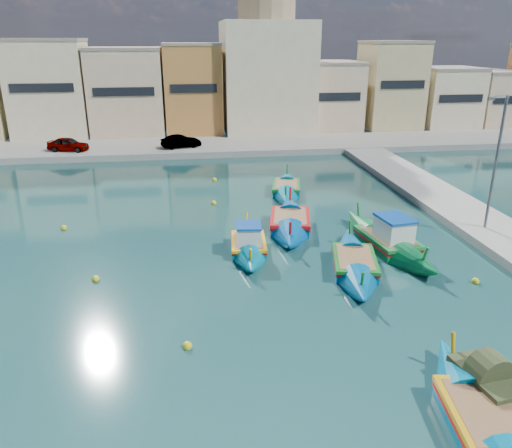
{
  "coord_description": "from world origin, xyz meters",
  "views": [
    {
      "loc": [
        0.46,
        -19.05,
        10.9
      ],
      "look_at": [
        4.0,
        6.0,
        1.4
      ],
      "focal_mm": 35.0,
      "sensor_mm": 36.0,
      "label": 1
    }
  ],
  "objects_px": {
    "church_block": "(266,60)",
    "quay_street_lamp": "(495,163)",
    "luzzu_cyan_mid": "(286,189)",
    "luzzu_blue_south": "(354,264)",
    "luzzu_turquoise_cabin": "(387,242)",
    "luzzu_blue_cabin": "(249,245)",
    "luzzu_green": "(290,223)",
    "tender_near": "(487,385)",
    "luzzu_cyan_south": "(485,423)"
  },
  "relations": [
    {
      "from": "luzzu_turquoise_cabin",
      "to": "luzzu_blue_cabin",
      "type": "relative_size",
      "value": 1.33
    },
    {
      "from": "church_block",
      "to": "tender_near",
      "type": "bearing_deg",
      "value": -90.41
    },
    {
      "from": "luzzu_blue_cabin",
      "to": "luzzu_green",
      "type": "xyz_separation_m",
      "value": [
        2.94,
        3.11,
        -0.02
      ]
    },
    {
      "from": "luzzu_turquoise_cabin",
      "to": "luzzu_cyan_south",
      "type": "relative_size",
      "value": 1.18
    },
    {
      "from": "church_block",
      "to": "luzzu_green",
      "type": "height_order",
      "value": "church_block"
    },
    {
      "from": "luzzu_blue_cabin",
      "to": "tender_near",
      "type": "xyz_separation_m",
      "value": [
        6.12,
        -12.67,
        0.11
      ]
    },
    {
      "from": "luzzu_cyan_mid",
      "to": "tender_near",
      "type": "relative_size",
      "value": 2.82
    },
    {
      "from": "luzzu_cyan_mid",
      "to": "quay_street_lamp",
      "type": "bearing_deg",
      "value": -45.97
    },
    {
      "from": "luzzu_turquoise_cabin",
      "to": "luzzu_green",
      "type": "bearing_deg",
      "value": 140.67
    },
    {
      "from": "church_block",
      "to": "quay_street_lamp",
      "type": "distance_m",
      "value": 35.04
    },
    {
      "from": "luzzu_cyan_mid",
      "to": "luzzu_green",
      "type": "relative_size",
      "value": 0.92
    },
    {
      "from": "luzzu_blue_south",
      "to": "church_block",
      "type": "bearing_deg",
      "value": 87.69
    },
    {
      "from": "quay_street_lamp",
      "to": "luzzu_blue_cabin",
      "type": "height_order",
      "value": "quay_street_lamp"
    },
    {
      "from": "luzzu_cyan_south",
      "to": "luzzu_turquoise_cabin",
      "type": "bearing_deg",
      "value": 79.91
    },
    {
      "from": "quay_street_lamp",
      "to": "luzzu_blue_cabin",
      "type": "distance_m",
      "value": 14.48
    },
    {
      "from": "luzzu_green",
      "to": "church_block",
      "type": "bearing_deg",
      "value": 83.57
    },
    {
      "from": "luzzu_turquoise_cabin",
      "to": "luzzu_cyan_south",
      "type": "bearing_deg",
      "value": -100.09
    },
    {
      "from": "luzzu_blue_cabin",
      "to": "tender_near",
      "type": "height_order",
      "value": "luzzu_blue_cabin"
    },
    {
      "from": "luzzu_turquoise_cabin",
      "to": "luzzu_green",
      "type": "distance_m",
      "value": 6.02
    },
    {
      "from": "luzzu_blue_cabin",
      "to": "luzzu_blue_south",
      "type": "relative_size",
      "value": 0.83
    },
    {
      "from": "luzzu_blue_south",
      "to": "luzzu_turquoise_cabin",
      "type": "bearing_deg",
      "value": 41.22
    },
    {
      "from": "luzzu_green",
      "to": "luzzu_blue_south",
      "type": "distance_m",
      "value": 6.45
    },
    {
      "from": "luzzu_blue_cabin",
      "to": "luzzu_green",
      "type": "distance_m",
      "value": 4.27
    },
    {
      "from": "luzzu_cyan_mid",
      "to": "luzzu_turquoise_cabin",
      "type": "bearing_deg",
      "value": -72.93
    },
    {
      "from": "church_block",
      "to": "luzzu_cyan_mid",
      "type": "distance_m",
      "value": 25.39
    },
    {
      "from": "luzzu_cyan_mid",
      "to": "luzzu_blue_south",
      "type": "distance_m",
      "value": 13.48
    },
    {
      "from": "church_block",
      "to": "luzzu_green",
      "type": "xyz_separation_m",
      "value": [
        -3.52,
        -31.26,
        -8.11
      ]
    },
    {
      "from": "luzzu_blue_south",
      "to": "quay_street_lamp",
      "type": "bearing_deg",
      "value": 20.72
    },
    {
      "from": "luzzu_turquoise_cabin",
      "to": "luzzu_blue_south",
      "type": "distance_m",
      "value": 3.51
    },
    {
      "from": "quay_street_lamp",
      "to": "luzzu_blue_south",
      "type": "bearing_deg",
      "value": -159.28
    },
    {
      "from": "quay_street_lamp",
      "to": "luzzu_turquoise_cabin",
      "type": "xyz_separation_m",
      "value": [
        -6.31,
        -1.07,
        -3.96
      ]
    },
    {
      "from": "luzzu_blue_cabin",
      "to": "luzzu_cyan_mid",
      "type": "relative_size",
      "value": 0.88
    },
    {
      "from": "church_block",
      "to": "tender_near",
      "type": "relative_size",
      "value": 6.41
    },
    {
      "from": "church_block",
      "to": "luzzu_turquoise_cabin",
      "type": "bearing_deg",
      "value": -88.15
    },
    {
      "from": "quay_street_lamp",
      "to": "luzzu_turquoise_cabin",
      "type": "bearing_deg",
      "value": -170.35
    },
    {
      "from": "quay_street_lamp",
      "to": "luzzu_turquoise_cabin",
      "type": "height_order",
      "value": "quay_street_lamp"
    },
    {
      "from": "church_block",
      "to": "luzzu_blue_south",
      "type": "height_order",
      "value": "church_block"
    },
    {
      "from": "luzzu_turquoise_cabin",
      "to": "luzzu_green",
      "type": "height_order",
      "value": "luzzu_turquoise_cabin"
    },
    {
      "from": "luzzu_green",
      "to": "luzzu_blue_south",
      "type": "relative_size",
      "value": 1.02
    },
    {
      "from": "luzzu_turquoise_cabin",
      "to": "tender_near",
      "type": "height_order",
      "value": "luzzu_turquoise_cabin"
    },
    {
      "from": "luzzu_blue_cabin",
      "to": "luzzu_cyan_south",
      "type": "height_order",
      "value": "luzzu_blue_cabin"
    },
    {
      "from": "luzzu_cyan_south",
      "to": "luzzu_blue_south",
      "type": "bearing_deg",
      "value": 91.34
    },
    {
      "from": "luzzu_cyan_south",
      "to": "luzzu_blue_cabin",
      "type": "bearing_deg",
      "value": 110.29
    },
    {
      "from": "luzzu_blue_south",
      "to": "luzzu_cyan_south",
      "type": "bearing_deg",
      "value": -88.66
    },
    {
      "from": "church_block",
      "to": "quay_street_lamp",
      "type": "bearing_deg",
      "value": -77.65
    },
    {
      "from": "church_block",
      "to": "tender_near",
      "type": "xyz_separation_m",
      "value": [
        -0.34,
        -47.04,
        -7.98
      ]
    },
    {
      "from": "luzzu_blue_cabin",
      "to": "luzzu_turquoise_cabin",
      "type": "bearing_deg",
      "value": -5.32
    },
    {
      "from": "church_block",
      "to": "luzzu_cyan_south",
      "type": "xyz_separation_m",
      "value": [
        -1.25,
        -48.45,
        -8.14
      ]
    },
    {
      "from": "luzzu_cyan_mid",
      "to": "tender_near",
      "type": "distance_m",
      "value": 23.19
    },
    {
      "from": "luzzu_green",
      "to": "tender_near",
      "type": "xyz_separation_m",
      "value": [
        3.18,
        -15.78,
        0.13
      ]
    }
  ]
}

